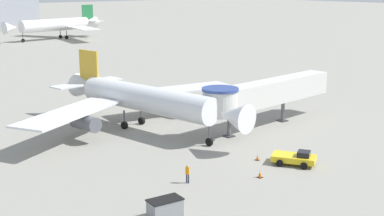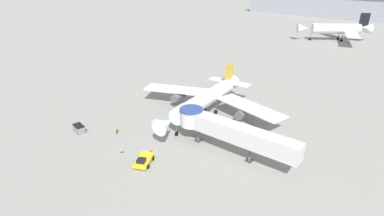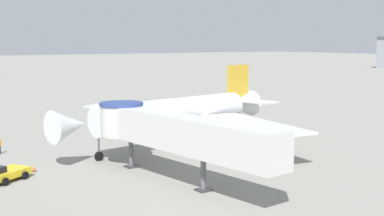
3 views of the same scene
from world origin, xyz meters
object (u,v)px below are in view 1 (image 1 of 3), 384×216
main_airplane (142,99)px  jet_bridge (262,94)px  service_container_gray (165,208)px  background_jet_green_tail (57,25)px  traffic_cone_starboard_wing (226,110)px  ground_crew_marshaller (188,172)px  pushback_tug_yellow (295,158)px  traffic_cone_near_nose (257,157)px  traffic_cone_apron_front (260,174)px

main_airplane → jet_bridge: bearing=-45.8°
service_container_gray → background_jet_green_tail: (52.21, 125.23, 3.76)m
traffic_cone_starboard_wing → main_airplane: bearing=178.8°
main_airplane → ground_crew_marshaller: (-7.11, -17.34, -2.71)m
jet_bridge → pushback_tug_yellow: 14.12m
service_container_gray → traffic_cone_near_nose: bearing=17.6°
traffic_cone_starboard_wing → jet_bridge: bearing=-103.4°
main_airplane → pushback_tug_yellow: size_ratio=7.03×
ground_crew_marshaller → jet_bridge: bearing=-90.9°
traffic_cone_apron_front → ground_crew_marshaller: bearing=152.1°
main_airplane → traffic_cone_near_nose: (2.16, -16.95, -3.38)m
jet_bridge → traffic_cone_near_nose: size_ratio=33.28×
pushback_tug_yellow → background_jet_green_tail: background_jet_green_tail is taller
main_airplane → ground_crew_marshaller: bearing=-121.1°
jet_bridge → traffic_cone_apron_front: size_ratio=29.46×
traffic_cone_apron_front → service_container_gray: bearing=-173.8°
jet_bridge → service_container_gray: jet_bridge is taller
traffic_cone_starboard_wing → background_jet_green_tail: 107.07m
service_container_gray → main_airplane: bearing=59.4°
main_airplane → pushback_tug_yellow: (4.04, -20.12, -3.04)m
traffic_cone_starboard_wing → background_jet_green_tail: background_jet_green_tail is taller
pushback_tug_yellow → traffic_cone_starboard_wing: (9.41, 19.83, -0.35)m
ground_crew_marshaller → background_jet_green_tail: background_jet_green_tail is taller
service_container_gray → traffic_cone_near_nose: size_ratio=4.26×
main_airplane → traffic_cone_starboard_wing: (13.45, -0.29, -3.39)m
service_container_gray → ground_crew_marshaller: bearing=37.3°
main_airplane → jet_bridge: 14.36m
service_container_gray → traffic_cone_starboard_wing: service_container_gray is taller
service_container_gray → traffic_cone_apron_front: bearing=6.2°
service_container_gray → traffic_cone_near_nose: 15.76m
pushback_tug_yellow → background_jet_green_tail: size_ratio=0.13×
pushback_tug_yellow → traffic_cone_near_nose: size_ratio=7.20×
main_airplane → background_jet_green_tail: (39.36, 103.52, 0.80)m
traffic_cone_apron_front → background_jet_green_tail: bearing=71.9°
main_airplane → traffic_cone_starboard_wing: 13.88m
pushback_tug_yellow → traffic_cone_near_nose: 3.70m
traffic_cone_near_nose → traffic_cone_starboard_wing: traffic_cone_near_nose is taller
jet_bridge → pushback_tug_yellow: (-7.42, -11.48, -3.54)m
pushback_tug_yellow → main_airplane: bearing=71.1°
pushback_tug_yellow → ground_crew_marshaller: ground_crew_marshaller is taller
main_airplane → traffic_cone_near_nose: bearing=-91.6°
main_airplane → jet_bridge: size_ratio=1.52×
main_airplane → traffic_cone_apron_front: bearing=-102.2°
main_airplane → traffic_cone_apron_front: 20.76m
traffic_cone_near_nose → traffic_cone_starboard_wing: size_ratio=1.03×
main_airplane → pushback_tug_yellow: 20.75m
pushback_tug_yellow → service_container_gray: bearing=155.1°
traffic_cone_near_nose → ground_crew_marshaller: (-9.26, -0.38, 0.67)m
main_airplane → pushback_tug_yellow: main_airplane is taller
main_airplane → service_container_gray: size_ratio=11.88×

